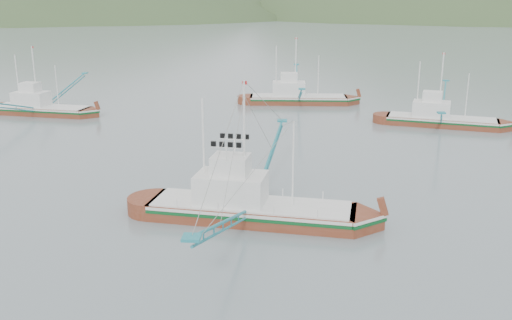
# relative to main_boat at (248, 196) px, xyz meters

# --- Properties ---
(ground) EXTENTS (1200.00, 1200.00, 0.00)m
(ground) POSITION_rel_main_boat_xyz_m (0.24, -1.42, -1.78)
(ground) COLOR slate
(ground) RESTS_ON ground
(main_boat) EXTENTS (15.39, 27.00, 10.99)m
(main_boat) POSITION_rel_main_boat_xyz_m (0.00, 0.00, 0.00)
(main_boat) COLOR maroon
(main_boat) RESTS_ON ground
(bg_boat_left) EXTENTS (13.97, 24.41, 9.95)m
(bg_boat_left) POSITION_rel_main_boat_xyz_m (-31.46, 35.81, -0.16)
(bg_boat_left) COLOR maroon
(bg_boat_left) RESTS_ON ground
(bg_boat_far) EXTENTS (14.53, 26.17, 10.59)m
(bg_boat_far) POSITION_rel_main_boat_xyz_m (3.55, 46.19, -0.33)
(bg_boat_far) COLOR maroon
(bg_boat_far) RESTS_ON ground
(bg_boat_right) EXTENTS (13.84, 23.76, 9.80)m
(bg_boat_right) POSITION_rel_main_boat_xyz_m (21.42, 32.30, 0.03)
(bg_boat_right) COLOR maroon
(bg_boat_right) RESTS_ON ground
(headland_left) EXTENTS (448.00, 308.00, 210.00)m
(headland_left) POSITION_rel_main_boat_xyz_m (-179.76, 358.58, -1.78)
(headland_left) COLOR #344C27
(headland_left) RESTS_ON ground
(ridge_distant) EXTENTS (960.00, 400.00, 240.00)m
(ridge_distant) POSITION_rel_main_boat_xyz_m (30.24, 558.58, -1.78)
(ridge_distant) COLOR slate
(ridge_distant) RESTS_ON ground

